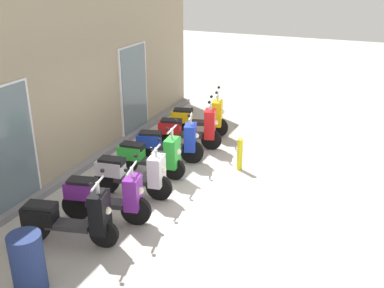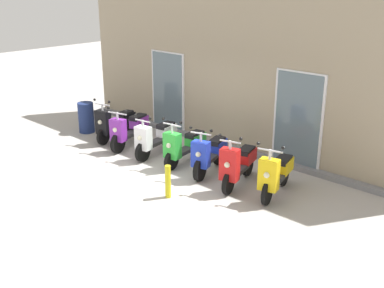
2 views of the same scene
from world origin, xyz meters
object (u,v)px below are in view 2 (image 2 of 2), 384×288
(scooter_black, at_px, (115,122))
(scooter_red, at_px, (238,164))
(scooter_green, at_px, (184,145))
(scooter_white, at_px, (156,137))
(scooter_blue, at_px, (210,154))
(curb_bollard, at_px, (168,182))
(scooter_purple, at_px, (129,130))
(scooter_yellow, at_px, (276,173))
(trash_bin, at_px, (86,117))

(scooter_black, xyz_separation_m, scooter_red, (4.37, -0.13, 0.01))
(scooter_green, distance_m, scooter_red, 1.72)
(scooter_white, distance_m, scooter_blue, 1.72)
(scooter_red, relative_size, curb_bollard, 2.23)
(scooter_green, bearing_deg, scooter_purple, -175.74)
(scooter_black, bearing_deg, scooter_white, -3.07)
(scooter_black, distance_m, scooter_green, 2.65)
(scooter_yellow, bearing_deg, scooter_green, -179.91)
(scooter_green, height_order, scooter_blue, scooter_green)
(trash_bin, bearing_deg, scooter_green, 2.39)
(scooter_purple, height_order, curb_bollard, scooter_purple)
(scooter_black, bearing_deg, scooter_blue, -0.22)
(scooter_green, distance_m, curb_bollard, 1.89)
(scooter_red, height_order, scooter_yellow, scooter_red)
(scooter_white, height_order, trash_bin, scooter_white)
(scooter_yellow, bearing_deg, curb_bollard, -134.49)
(scooter_white, relative_size, scooter_red, 1.00)
(scooter_blue, xyz_separation_m, curb_bollard, (0.23, -1.57, -0.11))
(scooter_purple, bearing_deg, curb_bollard, -26.29)
(scooter_green, xyz_separation_m, scooter_red, (1.72, -0.12, 0.03))
(scooter_white, height_order, scooter_yellow, scooter_yellow)
(scooter_white, distance_m, trash_bin, 2.87)
(scooter_black, relative_size, scooter_purple, 1.02)
(scooter_green, bearing_deg, trash_bin, -177.61)
(scooter_purple, distance_m, scooter_green, 1.87)
(scooter_green, bearing_deg, scooter_white, -174.32)
(trash_bin, bearing_deg, scooter_yellow, 1.46)
(scooter_purple, xyz_separation_m, scooter_blue, (2.68, 0.13, -0.02))
(scooter_green, xyz_separation_m, scooter_yellow, (2.60, 0.00, 0.02))
(scooter_green, bearing_deg, scooter_black, 179.92)
(scooter_white, xyz_separation_m, scooter_green, (0.91, 0.09, -0.01))
(scooter_yellow, bearing_deg, trash_bin, -178.54)
(scooter_blue, bearing_deg, scooter_black, 179.78)
(scooter_white, bearing_deg, scooter_purple, -177.08)
(scooter_blue, bearing_deg, trash_bin, -178.15)
(scooter_black, distance_m, scooter_white, 1.75)
(scooter_red, distance_m, curb_bollard, 1.61)
(scooter_black, bearing_deg, scooter_green, -0.08)
(scooter_yellow, bearing_deg, scooter_red, -171.65)
(trash_bin, bearing_deg, scooter_blue, 1.85)
(scooter_red, bearing_deg, scooter_white, 179.24)
(scooter_blue, height_order, scooter_red, scooter_red)
(scooter_blue, relative_size, curb_bollard, 2.21)
(scooter_red, distance_m, trash_bin, 5.49)
(curb_bollard, relative_size, trash_bin, 0.80)
(scooter_purple, distance_m, scooter_yellow, 4.47)
(trash_bin, bearing_deg, scooter_purple, 0.56)
(scooter_blue, distance_m, scooter_red, 0.92)
(scooter_red, bearing_deg, scooter_green, 175.84)
(scooter_white, relative_size, trash_bin, 1.79)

